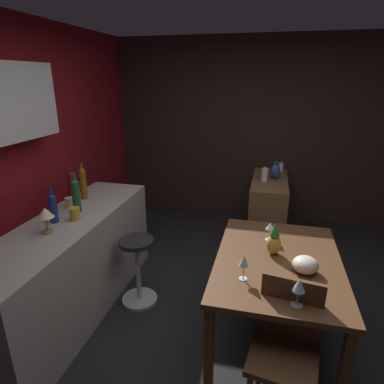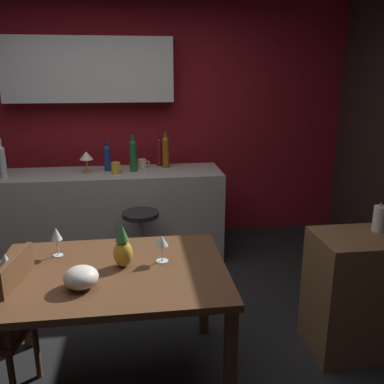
{
  "view_description": "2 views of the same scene",
  "coord_description": "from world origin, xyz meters",
  "px_view_note": "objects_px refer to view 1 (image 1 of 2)",
  "views": [
    {
      "loc": [
        -2.3,
        -0.22,
        2.04
      ],
      "look_at": [
        0.56,
        0.47,
        1.01
      ],
      "focal_mm": 30.71,
      "sensor_mm": 36.0,
      "label": 1
    },
    {
      "loc": [
        0.15,
        -2.5,
        1.81
      ],
      "look_at": [
        0.55,
        0.41,
        0.96
      ],
      "focal_mm": 38.32,
      "sensor_mm": 36.0,
      "label": 2
    }
  ],
  "objects_px": {
    "cup_cream": "(70,202)",
    "counter_lamp": "(45,215)",
    "wine_glass_right": "(270,227)",
    "cup_mustard": "(75,214)",
    "chair_near_window": "(285,345)",
    "wine_glass_left": "(244,261)",
    "wine_glass_center": "(299,286)",
    "vase_ceramic_blue": "(275,171)",
    "pillar_candle_short": "(281,167)",
    "wine_bottle_ruby": "(71,184)",
    "bar_stool": "(138,269)",
    "dining_table": "(277,268)",
    "sideboard_cabinet": "(268,209)",
    "pillar_candle_tall": "(265,175)",
    "wine_bottle_green": "(76,194)",
    "fruit_bowl": "(305,265)",
    "pineapple_centerpiece": "(274,241)",
    "wine_bottle_cobalt": "(53,207)",
    "wine_bottle_amber": "(83,182)"
  },
  "relations": [
    {
      "from": "cup_cream",
      "to": "counter_lamp",
      "type": "height_order",
      "value": "counter_lamp"
    },
    {
      "from": "wine_glass_right",
      "to": "cup_mustard",
      "type": "distance_m",
      "value": 1.65
    },
    {
      "from": "chair_near_window",
      "to": "cup_cream",
      "type": "distance_m",
      "value": 2.18
    },
    {
      "from": "cup_mustard",
      "to": "wine_glass_left",
      "type": "bearing_deg",
      "value": -101.67
    },
    {
      "from": "wine_glass_center",
      "to": "vase_ceramic_blue",
      "type": "height_order",
      "value": "vase_ceramic_blue"
    },
    {
      "from": "pillar_candle_short",
      "to": "wine_bottle_ruby",
      "type": "bearing_deg",
      "value": 132.34
    },
    {
      "from": "wine_glass_right",
      "to": "wine_glass_center",
      "type": "distance_m",
      "value": 0.84
    },
    {
      "from": "bar_stool",
      "to": "wine_glass_left",
      "type": "distance_m",
      "value": 1.25
    },
    {
      "from": "cup_cream",
      "to": "dining_table",
      "type": "bearing_deg",
      "value": -96.65
    },
    {
      "from": "wine_glass_right",
      "to": "wine_glass_left",
      "type": "bearing_deg",
      "value": 165.43
    },
    {
      "from": "wine_bottle_ruby",
      "to": "vase_ceramic_blue",
      "type": "height_order",
      "value": "wine_bottle_ruby"
    },
    {
      "from": "dining_table",
      "to": "wine_glass_center",
      "type": "distance_m",
      "value": 0.58
    },
    {
      "from": "chair_near_window",
      "to": "cup_mustard",
      "type": "height_order",
      "value": "cup_mustard"
    },
    {
      "from": "sideboard_cabinet",
      "to": "pillar_candle_tall",
      "type": "height_order",
      "value": "pillar_candle_tall"
    },
    {
      "from": "wine_bottle_green",
      "to": "vase_ceramic_blue",
      "type": "height_order",
      "value": "wine_bottle_green"
    },
    {
      "from": "fruit_bowl",
      "to": "cup_mustard",
      "type": "height_order",
      "value": "cup_mustard"
    },
    {
      "from": "wine_bottle_green",
      "to": "counter_lamp",
      "type": "bearing_deg",
      "value": -178.18
    },
    {
      "from": "wine_glass_left",
      "to": "wine_bottle_ruby",
      "type": "height_order",
      "value": "wine_bottle_ruby"
    },
    {
      "from": "pineapple_centerpiece",
      "to": "wine_bottle_cobalt",
      "type": "relative_size",
      "value": 0.85
    },
    {
      "from": "cup_mustard",
      "to": "counter_lamp",
      "type": "xyz_separation_m",
      "value": [
        -0.27,
        0.07,
        0.1
      ]
    },
    {
      "from": "vase_ceramic_blue",
      "to": "pineapple_centerpiece",
      "type": "bearing_deg",
      "value": -179.94
    },
    {
      "from": "chair_near_window",
      "to": "cup_mustard",
      "type": "distance_m",
      "value": 1.89
    },
    {
      "from": "wine_bottle_ruby",
      "to": "counter_lamp",
      "type": "xyz_separation_m",
      "value": [
        -0.71,
        -0.23,
        -0.0
      ]
    },
    {
      "from": "wine_bottle_cobalt",
      "to": "cup_cream",
      "type": "xyz_separation_m",
      "value": [
        0.34,
        0.08,
        -0.09
      ]
    },
    {
      "from": "bar_stool",
      "to": "wine_bottle_green",
      "type": "bearing_deg",
      "value": 95.07
    },
    {
      "from": "wine_glass_right",
      "to": "fruit_bowl",
      "type": "height_order",
      "value": "wine_glass_right"
    },
    {
      "from": "pineapple_centerpiece",
      "to": "pillar_candle_short",
      "type": "distance_m",
      "value": 2.18
    },
    {
      "from": "wine_bottle_amber",
      "to": "pillar_candle_tall",
      "type": "bearing_deg",
      "value": -53.78
    },
    {
      "from": "chair_near_window",
      "to": "wine_bottle_cobalt",
      "type": "distance_m",
      "value": 2.02
    },
    {
      "from": "cup_mustard",
      "to": "vase_ceramic_blue",
      "type": "relative_size",
      "value": 0.54
    },
    {
      "from": "wine_bottle_ruby",
      "to": "counter_lamp",
      "type": "bearing_deg",
      "value": -161.83
    },
    {
      "from": "wine_glass_left",
      "to": "cup_cream",
      "type": "xyz_separation_m",
      "value": [
        0.55,
        1.67,
        0.07
      ]
    },
    {
      "from": "wine_glass_left",
      "to": "wine_bottle_amber",
      "type": "distance_m",
      "value": 1.84
    },
    {
      "from": "wine_bottle_cobalt",
      "to": "pineapple_centerpiece",
      "type": "bearing_deg",
      "value": -84.05
    },
    {
      "from": "cup_cream",
      "to": "counter_lamp",
      "type": "relative_size",
      "value": 0.57
    },
    {
      "from": "wine_bottle_ruby",
      "to": "cup_mustard",
      "type": "xyz_separation_m",
      "value": [
        -0.43,
        -0.3,
        -0.1
      ]
    },
    {
      "from": "wine_glass_right",
      "to": "wine_bottle_amber",
      "type": "distance_m",
      "value": 1.84
    },
    {
      "from": "fruit_bowl",
      "to": "wine_bottle_cobalt",
      "type": "height_order",
      "value": "wine_bottle_cobalt"
    },
    {
      "from": "wine_bottle_amber",
      "to": "pillar_candle_tall",
      "type": "xyz_separation_m",
      "value": [
        1.26,
        -1.72,
        -0.17
      ]
    },
    {
      "from": "wine_glass_left",
      "to": "wine_bottle_cobalt",
      "type": "xyz_separation_m",
      "value": [
        0.22,
        1.59,
        0.16
      ]
    },
    {
      "from": "pillar_candle_tall",
      "to": "chair_near_window",
      "type": "bearing_deg",
      "value": -174.37
    },
    {
      "from": "wine_bottle_amber",
      "to": "cup_cream",
      "type": "bearing_deg",
      "value": 177.34
    },
    {
      "from": "fruit_bowl",
      "to": "pillar_candle_tall",
      "type": "xyz_separation_m",
      "value": [
        1.86,
        0.35,
        0.11
      ]
    },
    {
      "from": "bar_stool",
      "to": "wine_bottle_amber",
      "type": "relative_size",
      "value": 1.84
    },
    {
      "from": "wine_glass_right",
      "to": "counter_lamp",
      "type": "relative_size",
      "value": 0.78
    },
    {
      "from": "vase_ceramic_blue",
      "to": "wine_glass_right",
      "type": "bearing_deg",
      "value": 178.86
    },
    {
      "from": "counter_lamp",
      "to": "wine_glass_left",
      "type": "bearing_deg",
      "value": -90.96
    },
    {
      "from": "bar_stool",
      "to": "cup_cream",
      "type": "bearing_deg",
      "value": 86.56
    },
    {
      "from": "cup_cream",
      "to": "cup_mustard",
      "type": "distance_m",
      "value": 0.33
    },
    {
      "from": "pillar_candle_short",
      "to": "wine_glass_right",
      "type": "bearing_deg",
      "value": 176.71
    }
  ]
}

